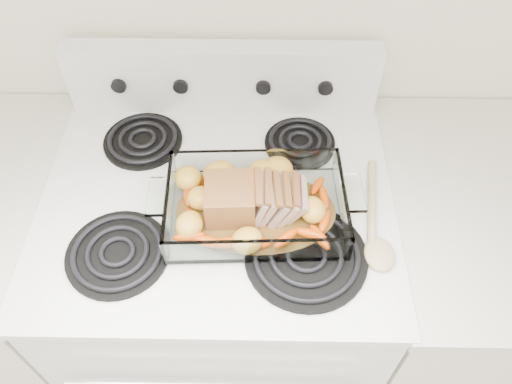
{
  "coord_description": "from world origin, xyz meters",
  "views": [
    {
      "loc": [
        0.1,
        0.96,
        1.8
      ],
      "look_at": [
        0.09,
        1.62,
        0.99
      ],
      "focal_mm": 35.0,
      "sensor_mm": 36.0,
      "label": 1
    }
  ],
  "objects_px": {
    "counter_left": "(3,290)",
    "pork_roast": "(246,200)",
    "counter_right": "(452,297)",
    "electric_range": "(226,290)",
    "baking_dish": "(256,208)"
  },
  "relations": [
    {
      "from": "counter_right",
      "to": "pork_roast",
      "type": "distance_m",
      "value": 0.8
    },
    {
      "from": "counter_left",
      "to": "counter_right",
      "type": "relative_size",
      "value": 1.0
    },
    {
      "from": "counter_left",
      "to": "counter_right",
      "type": "xyz_separation_m",
      "value": [
        1.33,
        0.0,
        0.0
      ]
    },
    {
      "from": "electric_range",
      "to": "baking_dish",
      "type": "relative_size",
      "value": 3.02
    },
    {
      "from": "counter_right",
      "to": "electric_range",
      "type": "bearing_deg",
      "value": 179.9
    },
    {
      "from": "electric_range",
      "to": "counter_right",
      "type": "bearing_deg",
      "value": -0.1
    },
    {
      "from": "baking_dish",
      "to": "pork_roast",
      "type": "distance_m",
      "value": 0.03
    },
    {
      "from": "electric_range",
      "to": "counter_left",
      "type": "height_order",
      "value": "electric_range"
    },
    {
      "from": "counter_left",
      "to": "baking_dish",
      "type": "relative_size",
      "value": 2.52
    },
    {
      "from": "counter_left",
      "to": "counter_right",
      "type": "bearing_deg",
      "value": 0.0
    },
    {
      "from": "electric_range",
      "to": "pork_roast",
      "type": "xyz_separation_m",
      "value": [
        0.07,
        -0.06,
        0.51
      ]
    },
    {
      "from": "electric_range",
      "to": "counter_right",
      "type": "relative_size",
      "value": 1.2
    },
    {
      "from": "electric_range",
      "to": "counter_left",
      "type": "relative_size",
      "value": 1.2
    },
    {
      "from": "counter_left",
      "to": "baking_dish",
      "type": "xyz_separation_m",
      "value": [
        0.75,
        -0.06,
        0.5
      ]
    },
    {
      "from": "counter_left",
      "to": "pork_roast",
      "type": "bearing_deg",
      "value": -4.48
    }
  ]
}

